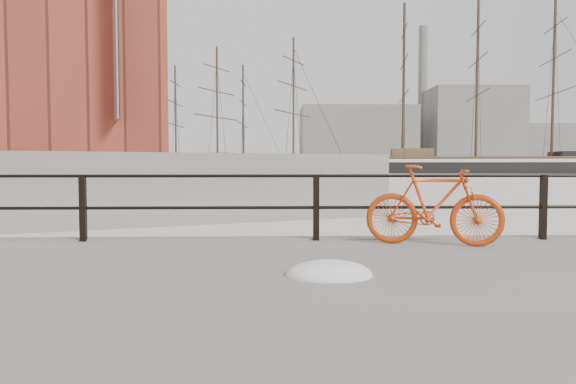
% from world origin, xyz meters
% --- Properties ---
extents(ground, '(400.00, 400.00, 0.00)m').
position_xyz_m(ground, '(0.00, 0.00, 0.00)').
color(ground, white).
rests_on(ground, ground).
extents(far_quay, '(78.44, 148.07, 1.80)m').
position_xyz_m(far_quay, '(-40.00, 72.00, 0.90)').
color(far_quay, gray).
rests_on(far_quay, ground).
extents(guardrail, '(28.00, 0.10, 1.00)m').
position_xyz_m(guardrail, '(0.00, -0.15, 0.85)').
color(guardrail, black).
rests_on(guardrail, promenade).
extents(bicycle, '(1.91, 0.78, 1.15)m').
position_xyz_m(bicycle, '(-1.87, -0.69, 0.92)').
color(bicycle, '#B9360C').
rests_on(bicycle, promenade).
extents(barque_black, '(59.69, 28.08, 32.64)m').
position_xyz_m(barque_black, '(32.87, 84.75, 0.00)').
color(barque_black, black).
rests_on(barque_black, ground).
extents(schooner_mid, '(32.29, 24.82, 21.37)m').
position_xyz_m(schooner_mid, '(-7.08, 72.48, 0.00)').
color(schooner_mid, white).
rests_on(schooner_mid, ground).
extents(schooner_left, '(25.66, 12.97, 18.90)m').
position_xyz_m(schooner_left, '(-14.72, 78.32, 0.00)').
color(schooner_left, white).
rests_on(schooner_left, ground).
extents(workboat_far, '(11.94, 10.67, 7.00)m').
position_xyz_m(workboat_far, '(-26.64, 41.49, 0.00)').
color(workboat_far, black).
rests_on(workboat_far, ground).
extents(apartment_cream, '(24.16, 21.40, 21.20)m').
position_xyz_m(apartment_cream, '(-38.11, 61.98, 12.40)').
color(apartment_cream, beige).
rests_on(apartment_cream, far_quay).
extents(apartment_grey, '(26.02, 22.15, 23.20)m').
position_xyz_m(apartment_grey, '(-46.35, 82.38, 13.40)').
color(apartment_grey, '#A7A7A2').
rests_on(apartment_grey, far_quay).
extents(apartment_brick, '(27.87, 22.90, 21.20)m').
position_xyz_m(apartment_brick, '(-54.97, 103.70, 12.40)').
color(apartment_brick, brown).
rests_on(apartment_brick, far_quay).
extents(industrial_west, '(32.00, 18.00, 18.00)m').
position_xyz_m(industrial_west, '(20.00, 140.00, 9.00)').
color(industrial_west, gray).
rests_on(industrial_west, ground).
extents(industrial_mid, '(26.00, 20.00, 24.00)m').
position_xyz_m(industrial_mid, '(55.00, 145.00, 12.00)').
color(industrial_mid, gray).
rests_on(industrial_mid, ground).
extents(industrial_east, '(20.00, 16.00, 14.00)m').
position_xyz_m(industrial_east, '(78.00, 150.00, 7.00)').
color(industrial_east, gray).
rests_on(industrial_east, ground).
extents(smokestack, '(2.80, 2.80, 44.00)m').
position_xyz_m(smokestack, '(42.00, 150.00, 22.00)').
color(smokestack, gray).
rests_on(smokestack, ground).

